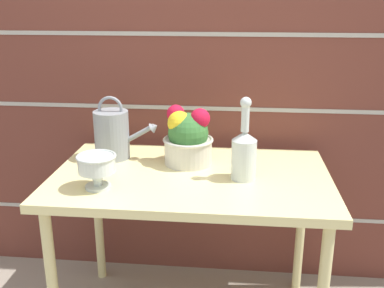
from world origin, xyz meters
TOP-DOWN VIEW (x-y plane):
  - brick_wall at (0.00, 0.47)m, footprint 3.60×0.08m
  - patio_table at (0.00, 0.00)m, footprint 1.16×0.72m
  - watering_can at (-0.38, 0.16)m, footprint 0.30×0.16m
  - crystal_pedestal_bowl at (-0.34, -0.18)m, footprint 0.15×0.15m
  - flower_planter at (-0.03, 0.13)m, footprint 0.22×0.22m
  - glass_decanter at (0.22, -0.03)m, footprint 0.10×0.10m

SIDE VIEW (x-z plane):
  - patio_table at x=0.00m, z-range 0.30..1.04m
  - crystal_pedestal_bowl at x=-0.34m, z-range 0.76..0.90m
  - watering_can at x=-0.38m, z-range 0.71..1.00m
  - glass_decanter at x=0.22m, z-range 0.69..1.03m
  - flower_planter at x=-0.03m, z-range 0.73..0.99m
  - brick_wall at x=0.00m, z-range 0.00..2.20m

